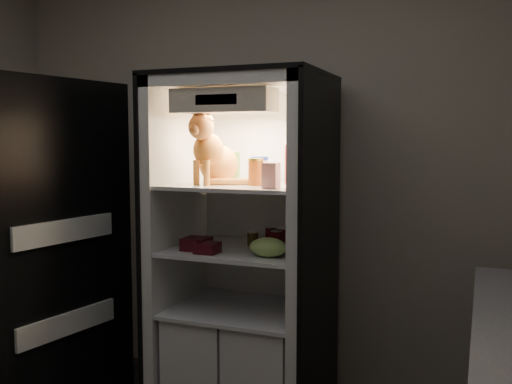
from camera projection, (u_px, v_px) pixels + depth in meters
room_shell at (75, 111)px, 1.80m from camera, size 3.60×3.60×3.60m
refrigerator at (245, 273)px, 3.16m from camera, size 0.90×0.72×1.88m
fridge_door at (69, 254)px, 3.06m from camera, size 0.21×0.87×1.85m
tabby_cat at (214, 156)px, 3.05m from camera, size 0.34×0.39×0.40m
parmesan_shaker at (234, 167)px, 3.13m from camera, size 0.07×0.07×0.17m
mayo_tub at (259, 169)px, 3.20m from camera, size 0.10×0.10×0.14m
salsa_jar at (256, 172)px, 2.95m from camera, size 0.08×0.08×0.14m
pepper_jar at (297, 163)px, 3.03m from camera, size 0.14×0.14×0.23m
cream_carton at (271, 176)px, 2.78m from camera, size 0.07×0.07×0.12m
soda_can_a at (271, 237)px, 3.11m from camera, size 0.06×0.06×0.11m
soda_can_b at (283, 240)px, 3.00m from camera, size 0.07×0.07×0.12m
soda_can_c at (277, 241)px, 2.97m from camera, size 0.06×0.06×0.11m
condiment_jar at (253, 238)px, 3.15m from camera, size 0.06×0.06×0.09m
grape_bag at (268, 247)px, 2.86m from camera, size 0.19×0.14×0.10m
berry_box_left at (196, 244)px, 3.04m from camera, size 0.13×0.13×0.07m
berry_box_right at (207, 248)px, 2.95m from camera, size 0.11×0.11×0.06m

